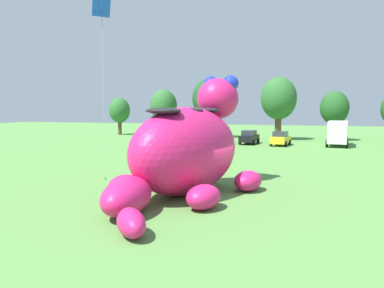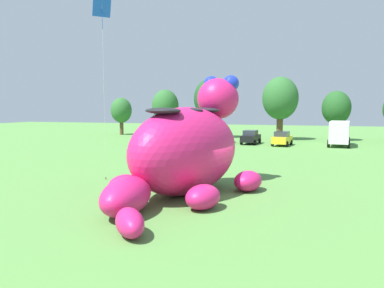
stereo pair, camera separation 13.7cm
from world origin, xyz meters
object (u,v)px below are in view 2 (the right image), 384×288
(giant_inflatable_creature, at_px, (187,149))
(spectator_mid_field, at_px, (213,139))
(spectator_near_inflatable, at_px, (182,138))
(car_black, at_px, (251,137))
(spectator_wandering, at_px, (184,145))
(tethered_flying_kite, at_px, (102,8))
(spectator_by_cars, at_px, (214,139))
(car_blue, at_px, (223,136))
(car_green, at_px, (197,136))
(box_truck, at_px, (340,133))
(car_yellow, at_px, (282,138))

(giant_inflatable_creature, xyz_separation_m, spectator_mid_field, (-4.43, 23.80, -1.52))
(spectator_near_inflatable, xyz_separation_m, spectator_mid_field, (4.10, -0.71, 0.00))
(car_black, height_order, spectator_wandering, car_black)
(car_black, bearing_deg, tethered_flying_kite, -101.68)
(spectator_near_inflatable, bearing_deg, spectator_by_cars, -0.18)
(spectator_by_cars, bearing_deg, car_blue, 85.65)
(car_green, distance_m, box_truck, 17.26)
(giant_inflatable_creature, relative_size, tethered_flying_kite, 1.13)
(car_yellow, height_order, box_truck, box_truck)
(car_blue, bearing_deg, giant_inflatable_creature, -81.43)
(car_blue, height_order, car_yellow, same)
(car_green, distance_m, spectator_wandering, 11.67)
(spectator_by_cars, xyz_separation_m, spectator_wandering, (-1.06, -8.28, 0.00))
(car_green, bearing_deg, spectator_near_inflatable, -107.28)
(box_truck, bearing_deg, car_yellow, -166.57)
(spectator_near_inflatable, xyz_separation_m, spectator_wandering, (2.95, -8.29, 0.00))
(car_yellow, distance_m, spectator_by_cars, 8.16)
(car_green, relative_size, car_yellow, 0.99)
(spectator_mid_field, relative_size, spectator_wandering, 1.00)
(car_black, distance_m, spectator_near_inflatable, 8.62)
(spectator_near_inflatable, relative_size, tethered_flying_kite, 0.15)
(car_blue, relative_size, car_yellow, 0.96)
(car_green, height_order, spectator_mid_field, car_green)
(spectator_near_inflatable, relative_size, spectator_by_cars, 1.00)
(car_blue, distance_m, spectator_mid_field, 4.38)
(spectator_mid_field, bearing_deg, tethered_flying_kite, -94.41)
(car_blue, relative_size, car_black, 0.97)
(car_yellow, xyz_separation_m, spectator_near_inflatable, (-11.69, -2.73, -0.01))
(car_blue, bearing_deg, car_yellow, -7.24)
(car_blue, bearing_deg, spectator_mid_field, -92.45)
(car_green, height_order, spectator_near_inflatable, car_green)
(giant_inflatable_creature, bearing_deg, car_green, 105.20)
(spectator_near_inflatable, height_order, spectator_by_cars, same)
(car_blue, relative_size, spectator_near_inflatable, 2.42)
(giant_inflatable_creature, xyz_separation_m, spectator_near_inflatable, (-8.53, 24.50, -1.52))
(spectator_mid_field, height_order, tethered_flying_kite, tethered_flying_kite)
(spectator_wandering, bearing_deg, spectator_mid_field, 81.33)
(car_blue, xyz_separation_m, spectator_by_cars, (-0.28, -3.68, -0.01))
(spectator_near_inflatable, xyz_separation_m, spectator_by_cars, (4.01, -0.01, 0.00))
(car_green, distance_m, spectator_near_inflatable, 3.37)
(car_blue, height_order, spectator_mid_field, car_blue)
(car_yellow, relative_size, spectator_mid_field, 2.51)
(spectator_mid_field, bearing_deg, car_black, 49.65)
(car_black, bearing_deg, spectator_by_cars, -135.99)
(car_blue, height_order, spectator_wandering, car_blue)
(car_green, relative_size, car_black, 1.00)
(car_black, xyz_separation_m, tethered_flying_kite, (-5.37, -26.00, 9.74))
(spectator_wandering, bearing_deg, box_truck, 39.48)
(spectator_near_inflatable, bearing_deg, car_black, 25.09)
(giant_inflatable_creature, bearing_deg, car_blue, 98.57)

